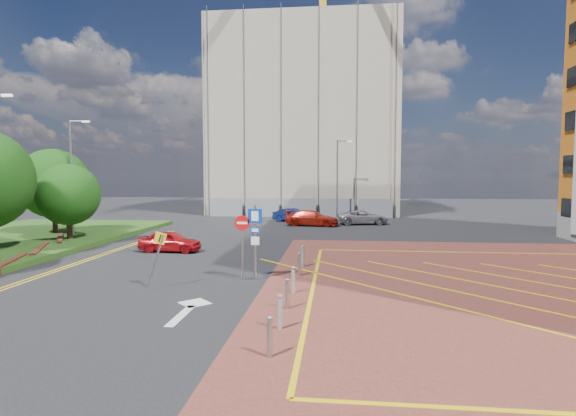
% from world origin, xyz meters
% --- Properties ---
extents(ground, '(140.00, 140.00, 0.00)m').
position_xyz_m(ground, '(0.00, 0.00, 0.00)').
color(ground, black).
rests_on(ground, ground).
extents(retaining_wall, '(6.06, 20.33, 0.40)m').
position_xyz_m(retaining_wall, '(-11.80, 2.00, 0.20)').
color(retaining_wall, brown).
rests_on(retaining_wall, ground).
extents(tree_c, '(4.00, 4.00, 4.90)m').
position_xyz_m(tree_c, '(-13.50, 10.00, 3.19)').
color(tree_c, '#3D2B1C').
rests_on(tree_c, grass_bed).
extents(tree_d, '(5.00, 5.00, 6.08)m').
position_xyz_m(tree_d, '(-16.50, 13.00, 3.87)').
color(tree_d, '#3D2B1C').
rests_on(tree_d, grass_bed).
extents(lamp_left_far, '(1.53, 0.16, 8.00)m').
position_xyz_m(lamp_left_far, '(-14.42, 12.00, 4.66)').
color(lamp_left_far, '#9EA0A8').
rests_on(lamp_left_far, grass_bed).
extents(lamp_back, '(1.53, 0.16, 8.00)m').
position_xyz_m(lamp_back, '(4.08, 28.00, 4.36)').
color(lamp_back, '#9EA0A8').
rests_on(lamp_back, ground).
extents(sign_cluster, '(1.17, 0.12, 3.20)m').
position_xyz_m(sign_cluster, '(0.30, 0.98, 1.95)').
color(sign_cluster, '#9EA0A8').
rests_on(sign_cluster, ground).
extents(warning_sign, '(0.83, 0.43, 2.24)m').
position_xyz_m(warning_sign, '(-3.10, -0.75, 1.43)').
color(warning_sign, '#9EA0A8').
rests_on(warning_sign, ground).
extents(bollard_row, '(0.14, 11.14, 0.90)m').
position_xyz_m(bollard_row, '(2.30, -1.67, 0.47)').
color(bollard_row, '#9EA0A8').
rests_on(bollard_row, forecourt).
extents(construction_building, '(21.20, 19.20, 22.00)m').
position_xyz_m(construction_building, '(0.00, 40.00, 11.00)').
color(construction_building, '#B8AE96').
rests_on(construction_building, ground).
extents(tower_crane, '(1.60, 35.00, 35.40)m').
position_xyz_m(tower_crane, '(2.00, 39.44, 25.85)').
color(tower_crane, yellow).
rests_on(tower_crane, ground).
extents(construction_fence, '(21.60, 0.06, 2.00)m').
position_xyz_m(construction_fence, '(1.00, 30.00, 1.00)').
color(construction_fence, gray).
rests_on(construction_fence, ground).
extents(car_red_left, '(3.63, 1.52, 1.22)m').
position_xyz_m(car_red_left, '(-5.73, 7.53, 0.61)').
color(car_red_left, '#B30F15').
rests_on(car_red_left, ground).
extents(car_blue_back, '(4.05, 2.25, 1.27)m').
position_xyz_m(car_blue_back, '(-0.24, 25.37, 0.63)').
color(car_blue_back, navy).
rests_on(car_blue_back, ground).
extents(car_red_back, '(4.94, 2.55, 1.37)m').
position_xyz_m(car_red_back, '(1.78, 21.90, 0.69)').
color(car_red_back, '#AA1C0E').
rests_on(car_red_back, ground).
extents(car_silver_back, '(4.90, 2.96, 1.27)m').
position_xyz_m(car_silver_back, '(6.31, 23.55, 0.64)').
color(car_silver_back, '#9E9EA5').
rests_on(car_silver_back, ground).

